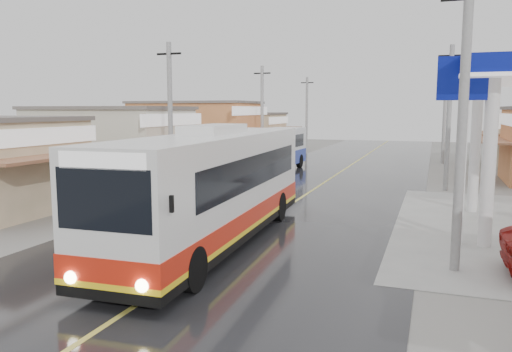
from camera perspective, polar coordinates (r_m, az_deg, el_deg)
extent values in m
plane|color=slate|center=(16.55, -3.55, -8.20)|extent=(120.00, 120.00, 0.00)
cube|color=black|center=(30.61, 7.60, -0.90)|extent=(12.00, 90.00, 0.02)
cube|color=#D8CC4C|center=(30.61, 7.60, -0.88)|extent=(0.15, 90.00, 0.01)
cylinder|color=white|center=(23.74, 23.76, 2.73)|extent=(0.44, 0.44, 5.50)
cylinder|color=white|center=(17.78, 25.06, 1.24)|extent=(0.44, 0.44, 5.50)
cube|color=white|center=(17.70, 22.53, 2.16)|extent=(0.25, 0.25, 6.00)
cube|color=navy|center=(17.67, 22.94, 10.26)|extent=(1.80, 0.30, 1.40)
cube|color=silver|center=(16.65, -4.76, -0.56)|extent=(3.15, 12.69, 3.10)
cube|color=black|center=(16.97, -4.70, -6.09)|extent=(3.17, 12.71, 0.31)
cube|color=red|center=(16.85, -4.72, -4.35)|extent=(3.19, 12.73, 0.58)
cube|color=yellow|center=(16.92, -4.71, -5.50)|extent=(3.20, 12.74, 0.15)
cube|color=black|center=(17.09, -4.11, 0.81)|extent=(3.08, 10.07, 1.05)
cube|color=black|center=(11.12, -16.95, -2.62)|extent=(2.33, 0.22, 1.36)
cube|color=black|center=(22.48, 1.21, 2.73)|extent=(2.33, 0.22, 1.15)
cube|color=white|center=(11.01, -17.12, 1.69)|extent=(2.13, 0.21, 0.37)
cube|color=silver|center=(16.50, -4.83, 5.32)|extent=(1.39, 3.20, 0.31)
cylinder|color=black|center=(13.70, -16.33, -9.27)|extent=(0.42, 1.17, 1.15)
cylinder|color=black|center=(12.60, -7.34, -10.51)|extent=(0.42, 1.17, 1.15)
cylinder|color=black|center=(20.99, -3.57, -3.13)|extent=(0.42, 1.17, 1.15)
cylinder|color=black|center=(20.29, 2.58, -3.50)|extent=(0.42, 1.17, 1.15)
sphere|color=#FFF2CC|center=(12.01, -20.40, -10.80)|extent=(0.31, 0.31, 0.29)
sphere|color=#FFF2CC|center=(11.05, -12.88, -12.12)|extent=(0.31, 0.31, 0.29)
cube|color=black|center=(12.19, -21.98, -2.21)|extent=(0.08, 0.08, 0.37)
cube|color=black|center=(10.60, -9.62, -3.17)|extent=(0.08, 0.08, 0.37)
cube|color=silver|center=(36.12, 1.89, 3.34)|extent=(2.67, 9.30, 2.57)
cube|color=#1C309E|center=(36.19, 1.88, 1.96)|extent=(2.71, 9.34, 1.03)
cube|color=black|center=(36.09, 1.89, 3.91)|extent=(2.67, 7.76, 0.92)
cube|color=black|center=(31.81, -0.81, 3.41)|extent=(2.17, 0.17, 1.13)
cylinder|color=black|center=(33.58, -1.76, 0.81)|extent=(0.33, 1.03, 1.03)
cylinder|color=black|center=(32.79, 1.84, 0.65)|extent=(0.33, 1.03, 1.03)
cylinder|color=black|center=(39.69, 1.91, 1.86)|extent=(0.33, 1.03, 1.03)
cylinder|color=black|center=(39.02, 5.00, 1.74)|extent=(0.33, 1.03, 1.03)
imported|color=black|center=(28.52, -0.45, -0.44)|extent=(1.09, 2.05, 1.02)
imported|color=#277226|center=(28.21, -0.61, 0.99)|extent=(0.70, 0.53, 1.70)
cube|color=#26262D|center=(28.77, -11.01, 0.36)|extent=(1.42, 2.07, 1.29)
cube|color=brown|center=(28.69, -11.05, 1.73)|extent=(1.48, 2.12, 0.10)
cylinder|color=black|center=(28.57, -12.85, -1.05)|extent=(0.22, 0.61, 0.59)
cylinder|color=black|center=(29.78, -11.58, -0.67)|extent=(0.22, 0.61, 0.59)
cylinder|color=black|center=(27.80, -10.71, -1.23)|extent=(0.16, 0.60, 0.59)
cube|color=#26262D|center=(33.68, -5.76, 1.36)|extent=(1.40, 1.95, 1.18)
cube|color=brown|center=(33.62, -5.77, 2.44)|extent=(1.45, 2.00, 0.09)
cylinder|color=black|center=(33.36, -7.12, 0.26)|extent=(0.23, 0.56, 0.54)
cylinder|color=black|center=(34.55, -6.42, 0.52)|extent=(0.23, 0.56, 0.54)
cylinder|color=black|center=(32.81, -5.28, 0.17)|extent=(0.18, 0.55, 0.54)
torus|color=black|center=(24.04, -15.16, -3.21)|extent=(0.78, 0.78, 0.20)
torus|color=black|center=(24.01, -15.18, -2.74)|extent=(0.78, 0.78, 0.20)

